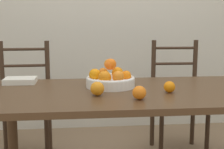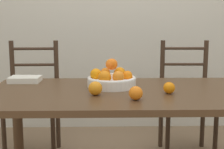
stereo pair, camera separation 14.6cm
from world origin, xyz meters
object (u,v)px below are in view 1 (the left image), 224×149
fruit_bowl (110,79)px  book_stack (20,81)px  orange_loose_0 (169,87)px  orange_loose_2 (139,93)px  chair_left (24,102)px  orange_loose_1 (97,89)px  chair_right (178,98)px

fruit_bowl → book_stack: (-0.58, 0.18, -0.03)m
fruit_bowl → orange_loose_0: size_ratio=4.56×
orange_loose_0 → orange_loose_2: (-0.20, -0.14, 0.00)m
orange_loose_2 → book_stack: (-0.70, 0.52, -0.02)m
chair_left → book_stack: bearing=-84.3°
orange_loose_0 → book_stack: bearing=157.4°
orange_loose_1 → chair_left: bearing=122.2°
orange_loose_1 → book_stack: bearing=140.3°
orange_loose_1 → chair_right: bearing=49.8°
chair_left → book_stack: (0.07, -0.48, 0.27)m
fruit_bowl → book_stack: bearing=162.7°
fruit_bowl → orange_loose_1: 0.24m
chair_left → orange_loose_2: bearing=-54.7°
orange_loose_0 → fruit_bowl: bearing=148.8°
fruit_bowl → orange_loose_1: bearing=-112.8°
book_stack → chair_left: bearing=98.1°
book_stack → orange_loose_2: bearing=-36.6°
fruit_bowl → orange_loose_2: fruit_bowl is taller
chair_left → book_stack: 0.55m
orange_loose_2 → chair_left: 1.29m
orange_loose_1 → chair_left: chair_left is taller
chair_right → orange_loose_1: bearing=-128.7°
orange_loose_0 → chair_right: size_ratio=0.07×
orange_loose_1 → orange_loose_2: size_ratio=1.06×
orange_loose_1 → book_stack: size_ratio=0.38×
chair_right → book_stack: size_ratio=4.76×
orange_loose_0 → orange_loose_1: (-0.42, -0.03, 0.01)m
orange_loose_1 → orange_loose_2: orange_loose_1 is taller
orange_loose_2 → chair_right: size_ratio=0.08×
fruit_bowl → orange_loose_2: bearing=-70.8°
orange_loose_0 → orange_loose_2: size_ratio=0.91×
orange_loose_2 → book_stack: 0.87m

